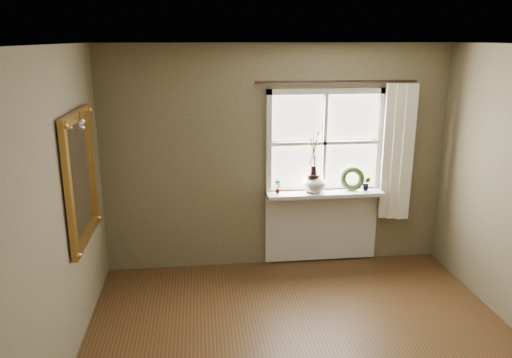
{
  "coord_description": "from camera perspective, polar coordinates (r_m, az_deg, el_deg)",
  "views": [
    {
      "loc": [
        -0.88,
        -3.3,
        2.65
      ],
      "look_at": [
        -0.32,
        1.55,
        1.26
      ],
      "focal_mm": 35.0,
      "sensor_mm": 36.0,
      "label": 1
    }
  ],
  "objects": [
    {
      "name": "potted_plant_left",
      "position": [
        5.73,
        2.48,
        -0.86
      ],
      "size": [
        0.1,
        0.08,
        0.17
      ],
      "primitive_type": "imported",
      "rotation": [
        0.0,
        0.0,
        0.25
      ],
      "color": "#2C3F1C",
      "rests_on": "window_sill"
    },
    {
      "name": "potted_plant_right",
      "position": [
        5.98,
        12.54,
        -0.51
      ],
      "size": [
        0.11,
        0.11,
        0.17
      ],
      "primitive_type": "imported",
      "rotation": [
        0.0,
        0.0,
        -0.41
      ],
      "color": "#2C3F1C",
      "rests_on": "window_sill"
    },
    {
      "name": "wreath",
      "position": [
        5.96,
        10.93,
        -0.24
      ],
      "size": [
        0.3,
        0.18,
        0.29
      ],
      "primitive_type": "torus",
      "rotation": [
        1.36,
        0.0,
        -0.22
      ],
      "color": "#2C3F1C",
      "rests_on": "window_sill"
    },
    {
      "name": "dark_jug",
      "position": [
        5.8,
        6.53,
        -0.47
      ],
      "size": [
        0.15,
        0.15,
        0.22
      ],
      "primitive_type": "cylinder",
      "rotation": [
        0.0,
        0.0,
        0.01
      ],
      "color": "black",
      "rests_on": "window_sill"
    },
    {
      "name": "window_apron",
      "position": [
        6.11,
        7.47,
        -5.28
      ],
      "size": [
        1.36,
        0.04,
        0.88
      ],
      "primitive_type": "cube",
      "color": "silver",
      "rests_on": "ground"
    },
    {
      "name": "ceiling",
      "position": [
        3.41,
        8.72,
        14.86
      ],
      "size": [
        4.5,
        4.5,
        0.0
      ],
      "primitive_type": "plane",
      "color": "silver",
      "rests_on": "ground"
    },
    {
      "name": "curtain_rod",
      "position": [
        5.7,
        9.23,
        10.92
      ],
      "size": [
        1.84,
        0.03,
        0.03
      ],
      "primitive_type": "cylinder",
      "rotation": [
        0.0,
        1.57,
        0.0
      ],
      "color": "black",
      "rests_on": "wall_back"
    },
    {
      "name": "cream_vase",
      "position": [
        5.8,
        6.74,
        -0.23
      ],
      "size": [
        0.33,
        0.33,
        0.27
      ],
      "primitive_type": "imported",
      "rotation": [
        0.0,
        0.0,
        -0.35
      ],
      "color": "beige",
      "rests_on": "window_sill"
    },
    {
      "name": "gilt_mirror",
      "position": [
        4.78,
        -19.4,
        0.17
      ],
      "size": [
        0.1,
        1.01,
        1.2
      ],
      "color": "white",
      "rests_on": "wall_left"
    },
    {
      "name": "window_frame",
      "position": [
        5.83,
        7.83,
        4.12
      ],
      "size": [
        1.36,
        0.06,
        1.24
      ],
      "color": "silver",
      "rests_on": "wall_back"
    },
    {
      "name": "window_sill",
      "position": [
        5.87,
        7.87,
        -1.65
      ],
      "size": [
        1.36,
        0.26,
        0.04
      ],
      "primitive_type": "cube",
      "color": "silver",
      "rests_on": "wall_back"
    },
    {
      "name": "wall_left",
      "position": [
        3.75,
        -24.39,
        -6.74
      ],
      "size": [
        0.1,
        4.5,
        2.6
      ],
      "primitive_type": "cube",
      "color": "brown",
      "rests_on": "ground"
    },
    {
      "name": "wall_back",
      "position": [
        5.82,
        2.33,
        2.44
      ],
      "size": [
        4.0,
        0.1,
        2.6
      ],
      "primitive_type": "cube",
      "color": "brown",
      "rests_on": "ground"
    },
    {
      "name": "curtain",
      "position": [
        6.02,
        15.8,
        2.93
      ],
      "size": [
        0.36,
        0.12,
        1.59
      ],
      "primitive_type": "cube",
      "color": "white",
      "rests_on": "wall_back"
    }
  ]
}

